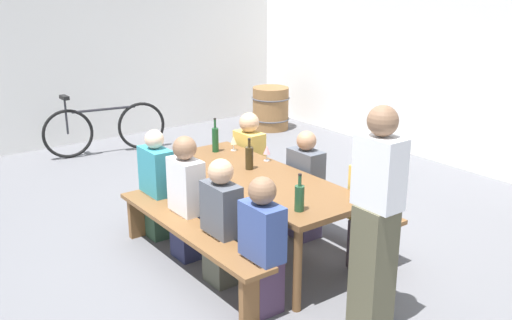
% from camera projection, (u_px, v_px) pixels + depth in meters
% --- Properties ---
extents(ground_plane, '(24.00, 24.00, 0.00)m').
position_uv_depth(ground_plane, '(256.00, 250.00, 5.57)').
color(ground_plane, slate).
extents(back_wall, '(14.00, 0.20, 3.20)m').
position_uv_depth(back_wall, '(500.00, 50.00, 7.21)').
color(back_wall, white).
rests_on(back_wall, ground).
extents(side_wall, '(0.20, 7.90, 3.20)m').
position_uv_depth(side_wall, '(67.00, 37.00, 8.64)').
color(side_wall, white).
rests_on(side_wall, ground).
extents(tasting_table, '(2.20, 0.85, 0.75)m').
position_uv_depth(tasting_table, '(256.00, 183.00, 5.36)').
color(tasting_table, brown).
rests_on(tasting_table, ground).
extents(bench_near, '(2.10, 0.30, 0.45)m').
position_uv_depth(bench_near, '(188.00, 235.00, 5.04)').
color(bench_near, brown).
rests_on(bench_near, ground).
extents(bench_far, '(2.10, 0.30, 0.45)m').
position_uv_depth(bench_far, '(314.00, 198.00, 5.87)').
color(bench_far, brown).
rests_on(bench_far, ground).
extents(wine_bottle_0, '(0.08, 0.08, 0.30)m').
position_uv_depth(wine_bottle_0, '(249.00, 157.00, 5.48)').
color(wine_bottle_0, '#332814').
rests_on(wine_bottle_0, tasting_table).
extents(wine_bottle_1, '(0.07, 0.07, 0.36)m').
position_uv_depth(wine_bottle_1, '(215.00, 139.00, 6.01)').
color(wine_bottle_1, '#194723').
rests_on(wine_bottle_1, tasting_table).
extents(wine_bottle_2, '(0.08, 0.08, 0.30)m').
position_uv_depth(wine_bottle_2, '(299.00, 197.00, 4.52)').
color(wine_bottle_2, '#234C2D').
rests_on(wine_bottle_2, tasting_table).
extents(wine_glass_0, '(0.06, 0.06, 0.15)m').
position_uv_depth(wine_glass_0, '(234.00, 141.00, 6.06)').
color(wine_glass_0, silver).
rests_on(wine_glass_0, tasting_table).
extents(wine_glass_1, '(0.07, 0.07, 0.15)m').
position_uv_depth(wine_glass_1, '(267.00, 150.00, 5.73)').
color(wine_glass_1, silver).
rests_on(wine_glass_1, tasting_table).
extents(seated_guest_near_0, '(0.38, 0.24, 1.09)m').
position_uv_depth(seated_guest_near_0, '(157.00, 187.00, 5.74)').
color(seated_guest_near_0, '#304E38').
rests_on(seated_guest_near_0, ground).
extents(seated_guest_near_1, '(0.35, 0.24, 1.16)m').
position_uv_depth(seated_guest_near_1, '(187.00, 200.00, 5.28)').
color(seated_guest_near_1, '#292B4F').
rests_on(seated_guest_near_1, ground).
extents(seated_guest_near_2, '(0.36, 0.24, 1.09)m').
position_uv_depth(seated_guest_near_2, '(222.00, 225.00, 4.85)').
color(seated_guest_near_2, '#535444').
rests_on(seated_guest_near_2, ground).
extents(seated_guest_near_3, '(0.36, 0.24, 1.10)m').
position_uv_depth(seated_guest_near_3, '(262.00, 248.00, 4.43)').
color(seated_guest_near_3, '#493350').
rests_on(seated_guest_near_3, ground).
extents(seated_guest_far_0, '(0.34, 0.24, 1.09)m').
position_uv_depth(seated_guest_far_0, '(249.00, 163.00, 6.42)').
color(seated_guest_far_0, '#4E3E66').
rests_on(seated_guest_far_0, ground).
extents(seated_guest_far_1, '(0.36, 0.24, 1.09)m').
position_uv_depth(seated_guest_far_1, '(305.00, 188.00, 5.71)').
color(seated_guest_far_1, '#4D4367').
rests_on(seated_guest_far_1, ground).
extents(seated_guest_far_2, '(0.35, 0.24, 1.14)m').
position_uv_depth(seated_guest_far_2, '(369.00, 211.00, 5.06)').
color(seated_guest_far_2, '#564854').
rests_on(seated_guest_far_2, ground).
extents(standing_host, '(0.33, 0.24, 1.69)m').
position_uv_depth(standing_host, '(376.00, 225.00, 4.10)').
color(standing_host, brown).
rests_on(standing_host, ground).
extents(wine_barrel, '(0.63, 0.63, 0.70)m').
position_uv_depth(wine_barrel, '(271.00, 108.00, 9.78)').
color(wine_barrel, olive).
rests_on(wine_barrel, ground).
extents(parked_bicycle_0, '(0.38, 1.73, 0.90)m').
position_uv_depth(parked_bicycle_0, '(105.00, 129.00, 8.43)').
color(parked_bicycle_0, black).
rests_on(parked_bicycle_0, ground).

